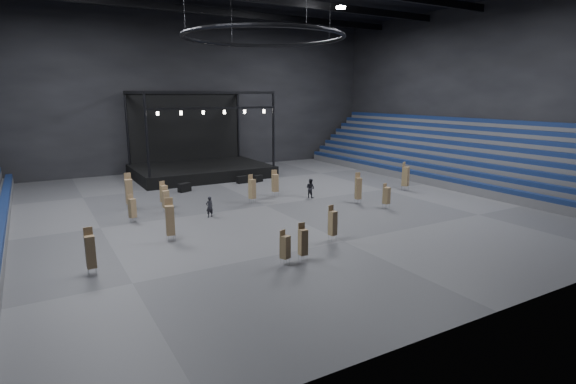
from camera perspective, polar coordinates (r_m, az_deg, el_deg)
floor at (r=36.38m, az=-2.88°, el=-1.74°), size 50.00×50.00×0.00m
wall_back at (r=54.85m, az=-13.29°, el=12.15°), size 50.00×0.20×18.00m
wall_front at (r=19.15m, az=27.54°, el=11.57°), size 50.00×0.20×18.00m
wall_right at (r=51.71m, az=23.04°, el=11.54°), size 0.20×42.00×18.00m
bleachers_right at (r=50.58m, az=20.93°, el=3.42°), size 7.20×40.00×6.40m
stage at (r=50.84m, az=-11.30°, el=3.71°), size 14.00×10.00×9.20m
truss_ring at (r=35.56m, az=-3.11°, el=19.05°), size 12.30×12.30×5.15m
flight_case_left at (r=42.56m, az=-13.02°, el=0.56°), size 1.33×1.04×0.79m
flight_case_mid at (r=45.73m, az=-5.84°, el=1.57°), size 1.13×0.63×0.73m
flight_case_right at (r=46.29m, az=-3.85°, el=1.71°), size 1.13×0.80×0.68m
chair_stack_0 at (r=23.69m, az=-0.38°, el=-6.92°), size 0.56×0.56×1.87m
chair_stack_1 at (r=27.60m, az=5.68°, el=-3.88°), size 0.48×0.48×2.22m
chair_stack_2 at (r=35.21m, az=-15.27°, el=-0.82°), size 0.47×0.47×2.02m
chair_stack_3 at (r=37.08m, az=-15.49°, el=-0.15°), size 0.59×0.59×2.07m
chair_stack_4 at (r=37.28m, az=8.91°, el=0.52°), size 0.54×0.54×2.57m
chair_stack_5 at (r=43.19m, az=14.69°, el=1.99°), size 0.71×0.71×2.68m
chair_stack_6 at (r=37.08m, az=-4.59°, el=0.46°), size 0.57×0.57×2.38m
chair_stack_7 at (r=24.35m, az=-23.81°, el=-6.86°), size 0.45×0.45×2.42m
chair_stack_8 at (r=37.18m, az=-19.55°, el=0.16°), size 0.55×0.55×2.83m
chair_stack_9 at (r=36.07m, az=12.39°, el=-0.39°), size 0.57×0.57×1.99m
chair_stack_10 at (r=39.47m, az=-1.66°, el=1.22°), size 0.60×0.60×2.33m
chair_stack_11 at (r=33.22m, az=-19.18°, el=-1.89°), size 0.54×0.54×2.01m
chair_stack_12 at (r=24.19m, az=1.90°, el=-6.29°), size 0.43×0.43×2.10m
chair_stack_13 at (r=28.17m, az=-14.76°, el=-3.39°), size 0.59×0.59×2.69m
man_center at (r=33.25m, az=-9.94°, el=-1.87°), size 0.62×0.46×1.55m
crew_member at (r=39.06m, az=2.86°, el=0.49°), size 0.87×0.98×1.66m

